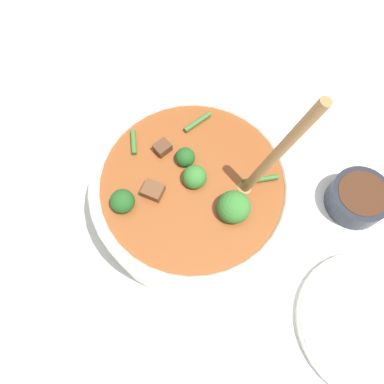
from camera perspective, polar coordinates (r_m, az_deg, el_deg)
ground_plane at (r=0.59m, az=0.00°, el=-2.59°), size 4.00×4.00×0.00m
stew_bowl at (r=0.53m, az=0.03°, el=-0.32°), size 0.28×0.28×0.30m
condiment_bowl at (r=0.63m, az=24.01°, el=-0.79°), size 0.09×0.09×0.04m
empty_plate at (r=0.60m, az=25.34°, el=-17.65°), size 0.20×0.20×0.02m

